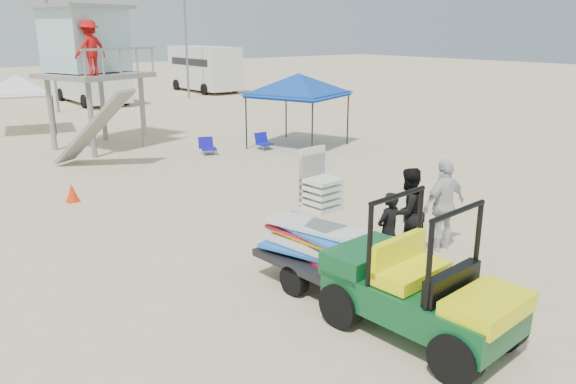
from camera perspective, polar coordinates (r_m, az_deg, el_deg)
ground at (r=9.57m, az=8.97°, el=-12.04°), size 140.00×140.00×0.00m
utility_cart at (r=8.56m, az=13.51°, el=-8.47°), size 1.59×2.89×2.12m
surf_trailer at (r=10.07m, az=3.07°, el=-4.66°), size 1.57×2.67×2.23m
man_left at (r=10.93m, az=10.12°, el=-3.95°), size 0.58×0.40×1.55m
man_mid at (r=11.65m, az=12.05°, el=-2.01°), size 0.98×0.81×1.85m
man_right at (r=12.13m, az=15.56°, el=-1.26°), size 1.17×0.56×1.95m
lifeguard_tower at (r=22.92m, az=-19.72°, el=13.83°), size 4.11×4.11×5.23m
canopy_blue at (r=22.01m, az=1.05°, el=11.60°), size 3.95×3.95×3.26m
canopy_white_c at (r=27.84m, az=-25.91°, el=10.36°), size 3.40×3.40×2.96m
cone_near at (r=16.22m, az=-21.09°, el=-0.06°), size 0.34×0.34×0.50m
beach_chair_b at (r=21.84m, az=-2.55°, el=5.18°), size 0.55×0.58×0.64m
beach_chair_c at (r=21.14m, az=-8.20°, el=4.66°), size 0.69×0.76×0.64m
rv_mid_right at (r=37.78m, az=-19.46°, el=11.25°), size 2.64×7.00×3.25m
rv_far_right at (r=42.88m, az=-8.51°, el=12.47°), size 2.64×6.60×3.25m
light_pole_left at (r=33.94m, az=-23.00°, el=14.17°), size 0.14×0.14×8.00m
light_pole_right at (r=38.73m, az=-10.33°, el=15.26°), size 0.14×0.14×8.00m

